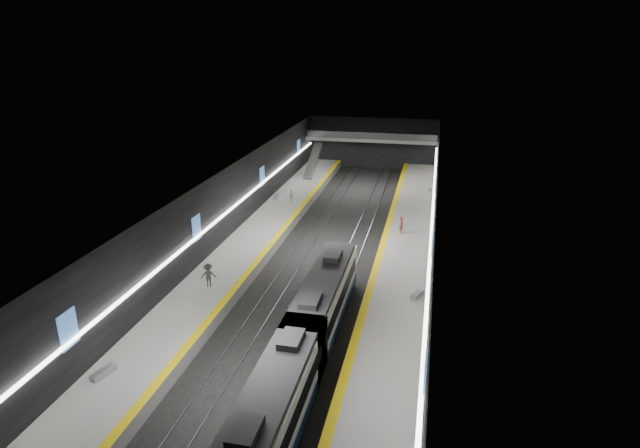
% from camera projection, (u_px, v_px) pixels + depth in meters
% --- Properties ---
extents(ground, '(70.00, 70.00, 0.00)m').
position_uv_depth(ground, '(328.00, 251.00, 52.66)').
color(ground, black).
rests_on(ground, ground).
extents(ceiling, '(20.00, 70.00, 0.04)m').
position_uv_depth(ceiling, '(329.00, 172.00, 49.96)').
color(ceiling, beige).
rests_on(ceiling, wall_left).
extents(wall_left, '(0.04, 70.00, 8.00)m').
position_uv_depth(wall_left, '(230.00, 206.00, 53.32)').
color(wall_left, black).
rests_on(wall_left, ground).
extents(wall_right, '(0.04, 70.00, 8.00)m').
position_uv_depth(wall_right, '(434.00, 220.00, 49.30)').
color(wall_right, black).
rests_on(wall_right, ground).
extents(wall_back, '(20.00, 0.04, 8.00)m').
position_uv_depth(wall_back, '(373.00, 143.00, 83.49)').
color(wall_back, black).
rests_on(wall_back, ground).
extents(platform_left, '(5.00, 70.00, 1.00)m').
position_uv_depth(platform_left, '(256.00, 240.00, 54.00)').
color(platform_left, slate).
rests_on(platform_left, ground).
extents(tile_surface_left, '(5.00, 70.00, 0.02)m').
position_uv_depth(tile_surface_left, '(255.00, 236.00, 53.83)').
color(tile_surface_left, '#999995').
rests_on(tile_surface_left, platform_left).
extents(tactile_strip_left, '(0.60, 70.00, 0.02)m').
position_uv_depth(tactile_strip_left, '(276.00, 237.00, 53.38)').
color(tactile_strip_left, yellow).
rests_on(tactile_strip_left, platform_left).
extents(platform_right, '(5.00, 70.00, 1.00)m').
position_uv_depth(platform_right, '(405.00, 253.00, 50.98)').
color(platform_right, slate).
rests_on(platform_right, ground).
extents(tile_surface_right, '(5.00, 70.00, 0.02)m').
position_uv_depth(tile_surface_right, '(405.00, 248.00, 50.81)').
color(tile_surface_right, '#999995').
rests_on(tile_surface_right, platform_right).
extents(tactile_strip_right, '(0.60, 70.00, 0.02)m').
position_uv_depth(tactile_strip_right, '(382.00, 246.00, 51.25)').
color(tactile_strip_right, yellow).
rests_on(tactile_strip_right, platform_right).
extents(rails, '(6.52, 70.00, 0.12)m').
position_uv_depth(rails, '(328.00, 250.00, 52.64)').
color(rails, gray).
rests_on(rails, ground).
extents(train, '(2.69, 27.22, 3.60)m').
position_uv_depth(train, '(302.00, 347.00, 32.64)').
color(train, '#0F1C37').
rests_on(train, ground).
extents(ad_posters, '(19.94, 53.50, 2.20)m').
position_uv_depth(ad_posters, '(330.00, 205.00, 52.06)').
color(ad_posters, '#467FD4').
rests_on(ad_posters, wall_left).
extents(cove_light_left, '(0.25, 68.60, 0.12)m').
position_uv_depth(cove_light_left, '(232.00, 208.00, 53.35)').
color(cove_light_left, white).
rests_on(cove_light_left, wall_left).
extents(cove_light_right, '(0.25, 68.60, 0.12)m').
position_uv_depth(cove_light_right, '(432.00, 222.00, 49.40)').
color(cove_light_right, white).
rests_on(cove_light_right, wall_right).
extents(mezzanine_bridge, '(20.00, 3.00, 1.50)m').
position_uv_depth(mezzanine_bridge, '(371.00, 139.00, 81.24)').
color(mezzanine_bridge, gray).
rests_on(mezzanine_bridge, wall_left).
extents(escalator, '(1.20, 7.50, 3.92)m').
position_uv_depth(escalator, '(313.00, 160.00, 77.10)').
color(escalator, '#99999E').
rests_on(escalator, platform_left).
extents(bench_left_near, '(0.88, 1.69, 0.40)m').
position_uv_depth(bench_left_near, '(103.00, 373.00, 31.83)').
color(bench_left_near, '#99999E').
rests_on(bench_left_near, platform_left).
extents(bench_left_far, '(0.54, 1.69, 0.41)m').
position_uv_depth(bench_left_far, '(277.00, 196.00, 66.06)').
color(bench_left_far, '#99999E').
rests_on(bench_left_far, platform_left).
extents(bench_right_near, '(1.03, 1.68, 0.40)m').
position_uv_depth(bench_right_near, '(417.00, 294.00, 41.33)').
color(bench_right_near, '#99999E').
rests_on(bench_right_near, platform_right).
extents(bench_right_far, '(0.77, 1.80, 0.43)m').
position_uv_depth(bench_right_far, '(432.00, 188.00, 69.53)').
color(bench_right_far, '#99999E').
rests_on(bench_right_far, platform_right).
extents(passenger_right_a, '(0.58, 0.73, 1.76)m').
position_uv_depth(passenger_right_a, '(401.00, 225.00, 54.23)').
color(passenger_right_a, '#BB5046').
rests_on(passenger_right_a, platform_right).
extents(passenger_left_a, '(0.51, 0.96, 1.55)m').
position_uv_depth(passenger_left_a, '(291.00, 196.00, 64.21)').
color(passenger_left_a, silver).
rests_on(passenger_left_a, platform_left).
extents(passenger_left_b, '(1.46, 1.17, 1.97)m').
position_uv_depth(passenger_left_b, '(208.00, 275.00, 42.78)').
color(passenger_left_b, '#3D3D44').
rests_on(passenger_left_b, platform_left).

